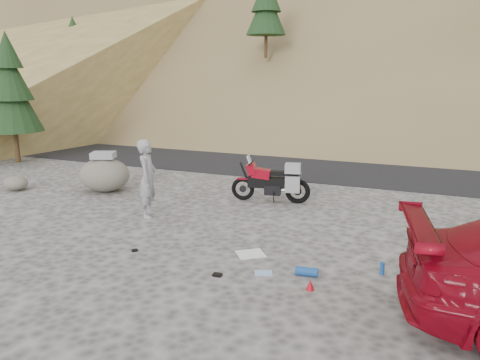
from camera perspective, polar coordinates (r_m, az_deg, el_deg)
The scene contains 14 objects.
ground at distance 10.51m, azimuth -2.58°, elevation -6.42°, with size 140.00×140.00×0.00m, color #464340.
road at distance 18.77m, azimuth 9.31°, elevation 2.08°, with size 120.00×7.00×0.05m, color black.
conifer_verge at distance 20.37m, azimuth -26.18°, elevation 9.98°, with size 2.20×2.20×5.04m.
motorcycle at distance 12.85m, azimuth 4.18°, elevation -0.25°, with size 2.17×0.89×1.30m.
man at distance 11.87m, azimuth -10.97°, elevation -4.36°, with size 0.70×0.46×1.92m, color gray.
boulder at distance 14.55m, azimuth -16.19°, elevation 0.67°, with size 1.78×1.60×1.19m.
small_rock at distance 15.71m, azimuth -25.66°, elevation -0.34°, with size 0.93×0.89×0.44m.
gear_white_cloth at distance 9.30m, azimuth 1.31°, elevation -8.99°, with size 0.52×0.46×0.02m, color white.
gear_blue_mat at distance 8.44m, azimuth 8.12°, elevation -11.00°, with size 0.16×0.16×0.39m, color #17468D.
gear_bottle at distance 8.76m, azimuth 16.93°, elevation -10.27°, with size 0.08×0.08×0.22m, color #17468D.
gear_funnel at distance 7.94m, azimuth 8.56°, elevation -12.51°, with size 0.14×0.14×0.18m, color #AA0B15.
gear_glove_a at distance 8.38m, azimuth -2.78°, elevation -11.47°, with size 0.16×0.11×0.04m, color black.
gear_glove_b at distance 9.68m, azimuth -12.72°, elevation -8.36°, with size 0.12×0.09×0.04m, color black.
gear_blue_cloth at distance 8.49m, azimuth 2.87°, elevation -11.25°, with size 0.31×0.23×0.01m, color #90AFDF.
Camera 1 is at (4.29, -8.94, 3.48)m, focal length 35.00 mm.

